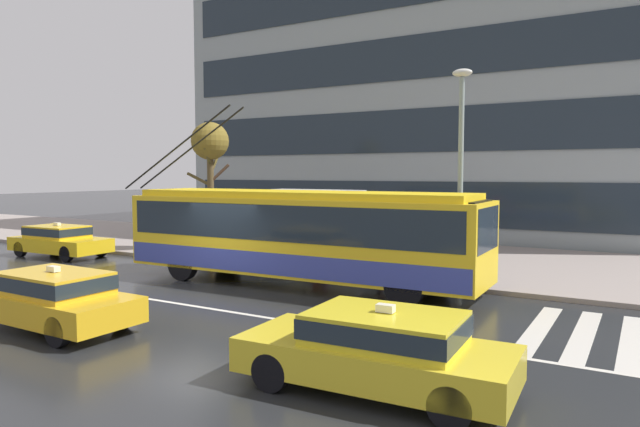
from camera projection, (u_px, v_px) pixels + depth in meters
ground_plane at (197, 293)px, 16.08m from camera, size 160.00×160.00×0.00m
sidewalk_slab at (345, 252)px, 23.90m from camera, size 80.00×10.00×0.14m
crosswalk_stripe_edge_near at (539, 329)px, 12.43m from camera, size 0.44×4.40×0.01m
crosswalk_stripe_inner_a at (584, 334)px, 11.98m from camera, size 0.44×4.40×0.01m
crosswalk_stripe_center at (632, 341)px, 11.53m from camera, size 0.44×4.40×0.01m
lane_centre_line at (166, 302)px, 15.05m from camera, size 72.00×0.14×0.01m
trolleybus at (299, 233)px, 17.17m from camera, size 12.73×2.79×5.58m
taxi_oncoming_near at (51, 297)px, 12.45m from camera, size 4.34×1.81×1.39m
taxi_oncoming_far at (379, 347)px, 8.85m from camera, size 4.38×2.01×1.39m
taxi_queued_behind_bus at (59, 239)px, 23.15m from camera, size 4.37×1.94×1.39m
bus_shelter at (314, 206)px, 21.55m from camera, size 3.79×1.88×2.64m
pedestrian_at_shelter at (317, 218)px, 22.07m from camera, size 1.32×1.32×1.91m
pedestrian_approaching_curb at (326, 220)px, 20.66m from camera, size 1.16×1.16×1.98m
pedestrian_walking_past at (382, 224)px, 19.50m from camera, size 1.33×1.33×1.93m
pedestrian_waiting_by_pole at (397, 224)px, 18.89m from camera, size 1.43×1.43×1.94m
street_lamp at (461, 156)px, 16.97m from camera, size 0.60×0.32×6.38m
street_tree_bare at (210, 146)px, 24.01m from camera, size 1.89×1.76×5.44m
office_tower_corner_left at (439, 81)px, 34.96m from camera, size 25.90×16.27×18.23m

